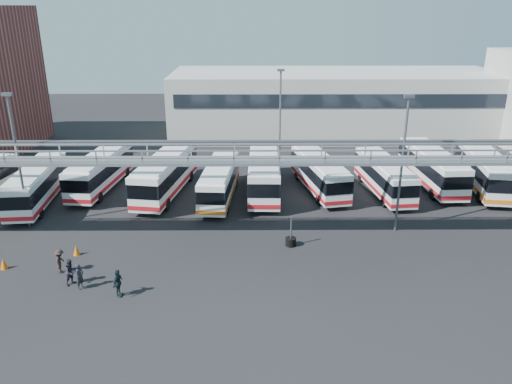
{
  "coord_description": "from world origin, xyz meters",
  "views": [
    {
      "loc": [
        1.23,
        -27.25,
        15.9
      ],
      "look_at": [
        1.47,
        6.0,
        3.49
      ],
      "focal_mm": 35.0,
      "sensor_mm": 36.0,
      "label": 1
    }
  ],
  "objects_px": {
    "pedestrian_d": "(118,283)",
    "cone_right": "(76,250)",
    "bus_4": "(220,180)",
    "pedestrian_a": "(80,276)",
    "tire_stack": "(291,241)",
    "light_pole_mid": "(403,157)",
    "light_pole_back": "(280,115)",
    "pedestrian_c": "(60,261)",
    "bus_2": "(101,170)",
    "bus_6": "(319,172)",
    "light_pole_left": "(17,154)",
    "bus_7": "(384,175)",
    "bus_9": "(484,169)",
    "bus_1": "(37,184)",
    "bus_8": "(432,166)",
    "pedestrian_b": "(71,272)",
    "bus_5": "(264,172)",
    "bus_3": "(166,173)",
    "cone_left": "(4,264)"
  },
  "relations": [
    {
      "from": "pedestrian_d",
      "to": "cone_right",
      "type": "relative_size",
      "value": 2.39
    },
    {
      "from": "bus_4",
      "to": "pedestrian_a",
      "type": "xyz_separation_m",
      "value": [
        -7.45,
        -14.78,
        -0.9
      ]
    },
    {
      "from": "pedestrian_a",
      "to": "tire_stack",
      "type": "bearing_deg",
      "value": -49.52
    },
    {
      "from": "light_pole_mid",
      "to": "light_pole_back",
      "type": "height_order",
      "value": "same"
    },
    {
      "from": "pedestrian_c",
      "to": "cone_right",
      "type": "relative_size",
      "value": 2.23
    },
    {
      "from": "bus_2",
      "to": "tire_stack",
      "type": "height_order",
      "value": "bus_2"
    },
    {
      "from": "bus_6",
      "to": "light_pole_mid",
      "type": "bearing_deg",
      "value": -72.65
    },
    {
      "from": "light_pole_left",
      "to": "bus_7",
      "type": "xyz_separation_m",
      "value": [
        29.01,
        6.99,
        -4.01
      ]
    },
    {
      "from": "light_pole_left",
      "to": "light_pole_back",
      "type": "height_order",
      "value": "same"
    },
    {
      "from": "bus_4",
      "to": "bus_9",
      "type": "relative_size",
      "value": 0.89
    },
    {
      "from": "bus_1",
      "to": "bus_6",
      "type": "distance_m",
      "value": 24.53
    },
    {
      "from": "light_pole_back",
      "to": "bus_8",
      "type": "relative_size",
      "value": 0.9
    },
    {
      "from": "bus_9",
      "to": "pedestrian_c",
      "type": "height_order",
      "value": "bus_9"
    },
    {
      "from": "bus_9",
      "to": "tire_stack",
      "type": "bearing_deg",
      "value": -139.77
    },
    {
      "from": "bus_7",
      "to": "pedestrian_d",
      "type": "bearing_deg",
      "value": -144.88
    },
    {
      "from": "bus_9",
      "to": "bus_6",
      "type": "bearing_deg",
      "value": -170.44
    },
    {
      "from": "bus_1",
      "to": "pedestrian_b",
      "type": "bearing_deg",
      "value": -66.19
    },
    {
      "from": "light_pole_left",
      "to": "cone_right",
      "type": "distance_m",
      "value": 8.91
    },
    {
      "from": "light_pole_left",
      "to": "bus_2",
      "type": "height_order",
      "value": "light_pole_left"
    },
    {
      "from": "tire_stack",
      "to": "bus_5",
      "type": "bearing_deg",
      "value": 98.71
    },
    {
      "from": "bus_1",
      "to": "bus_3",
      "type": "bearing_deg",
      "value": 7.1
    },
    {
      "from": "bus_5",
      "to": "bus_7",
      "type": "xyz_separation_m",
      "value": [
        10.75,
        -0.29,
        -0.22
      ]
    },
    {
      "from": "bus_8",
      "to": "cone_right",
      "type": "xyz_separation_m",
      "value": [
        -28.73,
        -13.81,
        -1.53
      ]
    },
    {
      "from": "light_pole_left",
      "to": "bus_4",
      "type": "distance_m",
      "value": 15.94
    },
    {
      "from": "bus_1",
      "to": "light_pole_back",
      "type": "bearing_deg",
      "value": 18.93
    },
    {
      "from": "cone_right",
      "to": "bus_8",
      "type": "bearing_deg",
      "value": 25.67
    },
    {
      "from": "bus_9",
      "to": "pedestrian_b",
      "type": "distance_m",
      "value": 36.29
    },
    {
      "from": "pedestrian_a",
      "to": "cone_left",
      "type": "height_order",
      "value": "pedestrian_a"
    },
    {
      "from": "pedestrian_b",
      "to": "bus_2",
      "type": "bearing_deg",
      "value": 45.14
    },
    {
      "from": "bus_5",
      "to": "pedestrian_d",
      "type": "xyz_separation_m",
      "value": [
        -8.85,
        -17.28,
        -1.07
      ]
    },
    {
      "from": "light_pole_mid",
      "to": "bus_9",
      "type": "relative_size",
      "value": 0.88
    },
    {
      "from": "bus_1",
      "to": "bus_5",
      "type": "xyz_separation_m",
      "value": [
        19.33,
        2.61,
        0.16
      ]
    },
    {
      "from": "light_pole_mid",
      "to": "pedestrian_b",
      "type": "bearing_deg",
      "value": -160.72
    },
    {
      "from": "bus_6",
      "to": "light_pole_back",
      "type": "bearing_deg",
      "value": 106.31
    },
    {
      "from": "bus_9",
      "to": "pedestrian_b",
      "type": "xyz_separation_m",
      "value": [
        -32.23,
        -16.65,
        -1.07
      ]
    },
    {
      "from": "bus_1",
      "to": "bus_3",
      "type": "distance_m",
      "value": 10.79
    },
    {
      "from": "bus_6",
      "to": "pedestrian_d",
      "type": "height_order",
      "value": "bus_6"
    },
    {
      "from": "bus_4",
      "to": "bus_6",
      "type": "relative_size",
      "value": 0.96
    },
    {
      "from": "light_pole_left",
      "to": "bus_7",
      "type": "relative_size",
      "value": 0.98
    },
    {
      "from": "bus_4",
      "to": "bus_9",
      "type": "height_order",
      "value": "bus_9"
    },
    {
      "from": "light_pole_left",
      "to": "pedestrian_b",
      "type": "bearing_deg",
      "value": -54.16
    },
    {
      "from": "light_pole_back",
      "to": "bus_8",
      "type": "xyz_separation_m",
      "value": [
        13.96,
        -5.01,
        -3.84
      ]
    },
    {
      "from": "light_pole_mid",
      "to": "bus_3",
      "type": "xyz_separation_m",
      "value": [
        -18.52,
        7.92,
        -3.78
      ]
    },
    {
      "from": "bus_5",
      "to": "cone_left",
      "type": "xyz_separation_m",
      "value": [
        -17.08,
        -13.98,
        -1.57
      ]
    },
    {
      "from": "light_pole_left",
      "to": "bus_9",
      "type": "height_order",
      "value": "light_pole_left"
    },
    {
      "from": "pedestrian_d",
      "to": "tire_stack",
      "type": "height_order",
      "value": "tire_stack"
    },
    {
      "from": "light_pole_left",
      "to": "pedestrian_b",
      "type": "height_order",
      "value": "light_pole_left"
    },
    {
      "from": "light_pole_back",
      "to": "bus_7",
      "type": "xyz_separation_m",
      "value": [
        9.01,
        -7.01,
        -4.01
      ]
    },
    {
      "from": "bus_2",
      "to": "cone_right",
      "type": "distance_m",
      "value": 13.39
    },
    {
      "from": "pedestrian_b",
      "to": "pedestrian_a",
      "type": "bearing_deg",
      "value": -91.83
    }
  ]
}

